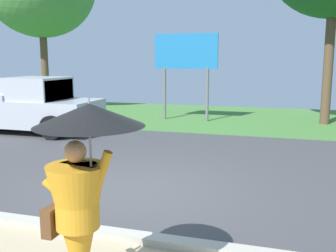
# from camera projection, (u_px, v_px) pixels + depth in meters

# --- Properties ---
(ground_plane) EXTENTS (40.00, 22.00, 0.20)m
(ground_plane) POSITION_uv_depth(u_px,v_px,m) (175.00, 156.00, 10.31)
(ground_plane) COLOR #424244
(monk_pedestrian) EXTENTS (1.11, 1.07, 2.13)m
(monk_pedestrian) POSITION_uv_depth(u_px,v_px,m) (81.00, 196.00, 3.89)
(monk_pedestrian) COLOR orange
(monk_pedestrian) RESTS_ON ground_plane
(pickup_truck) EXTENTS (5.20, 2.28, 1.88)m
(pickup_truck) POSITION_uv_depth(u_px,v_px,m) (26.00, 106.00, 13.48)
(pickup_truck) COLOR #ADB2BA
(pickup_truck) RESTS_ON ground_plane
(roadside_billboard) EXTENTS (2.60, 0.12, 3.50)m
(roadside_billboard) POSITION_uv_depth(u_px,v_px,m) (186.00, 58.00, 15.69)
(roadside_billboard) COLOR slate
(roadside_billboard) RESTS_ON ground_plane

